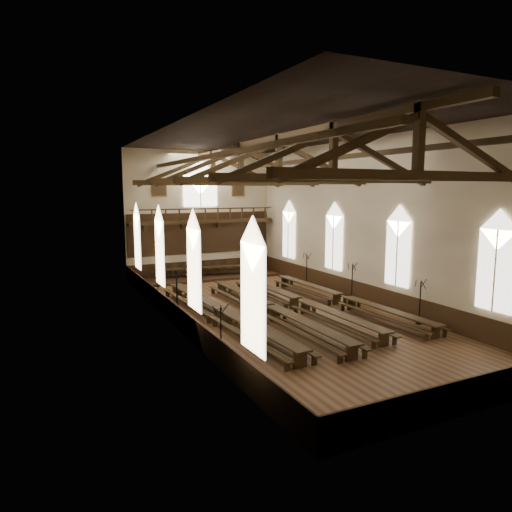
{
  "coord_description": "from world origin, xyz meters",
  "views": [
    {
      "loc": [
        -12.17,
        -22.02,
        6.9
      ],
      "look_at": [
        -0.64,
        1.5,
        3.1
      ],
      "focal_mm": 32.0,
      "sensor_mm": 36.0,
      "label": 1
    }
  ],
  "objects": [
    {
      "name": "high_chairs",
      "position": [
        -0.16,
        12.15,
        0.71
      ],
      "size": [
        4.91,
        0.42,
        0.93
      ],
      "color": "#332410",
      "rests_on": "dais"
    },
    {
      "name": "candelabrum_left_far",
      "position": [
        -5.55,
        5.08,
        0.71
      ],
      "size": [
        0.69,
        0.69,
        2.34
      ],
      "color": "black",
      "rests_on": "ground"
    },
    {
      "name": "refectory_row_c",
      "position": [
        1.32,
        -0.2,
        0.54
      ],
      "size": [
        1.68,
        14.34,
        0.74
      ],
      "color": "#332410",
      "rests_on": "ground"
    },
    {
      "name": "wainscot_band",
      "position": [
        0.0,
        0.0,
        0.6
      ],
      "size": [
        12.0,
        26.0,
        1.2
      ],
      "color": "#311E0E",
      "rests_on": "ground"
    },
    {
      "name": "minstrels_gallery",
      "position": [
        0.0,
        12.66,
        3.91
      ],
      "size": [
        11.8,
        1.24,
        3.7
      ],
      "color": "#332410",
      "rests_on": "room_walls"
    },
    {
      "name": "refectory_row_a",
      "position": [
        -3.56,
        -0.5,
        0.57
      ],
      "size": [
        2.01,
        14.79,
        0.78
      ],
      "color": "#332410",
      "rests_on": "ground"
    },
    {
      "name": "roof_trusses",
      "position": [
        0.0,
        -0.0,
        8.22
      ],
      "size": [
        11.7,
        25.7,
        2.8
      ],
      "color": "#332410",
      "rests_on": "room_walls"
    },
    {
      "name": "ground",
      "position": [
        0.0,
        0.0,
        0.0
      ],
      "size": [
        26.0,
        26.0,
        0.0
      ],
      "primitive_type": "plane",
      "color": "brown",
      "rests_on": "ground"
    },
    {
      "name": "refectory_row_d",
      "position": [
        4.17,
        -0.56,
        0.52
      ],
      "size": [
        1.66,
        14.14,
        0.72
      ],
      "color": "#332410",
      "rests_on": "ground"
    },
    {
      "name": "refectory_row_b",
      "position": [
        -0.89,
        -0.83,
        0.56
      ],
      "size": [
        1.62,
        14.57,
        0.77
      ],
      "color": "#332410",
      "rests_on": "ground"
    },
    {
      "name": "dais",
      "position": [
        -0.16,
        11.4,
        0.1
      ],
      "size": [
        11.4,
        3.06,
        0.2
      ],
      "primitive_type": "cube",
      "color": "#311E0E",
      "rests_on": "ground"
    },
    {
      "name": "candelabrum_right_mid",
      "position": [
        5.55,
        0.47,
        0.73
      ],
      "size": [
        0.72,
        0.71,
        2.41
      ],
      "color": "black",
      "rests_on": "ground"
    },
    {
      "name": "side_windows",
      "position": [
        -0.0,
        -0.0,
        3.74
      ],
      "size": [
        11.85,
        19.8,
        4.5
      ],
      "color": "white",
      "rests_on": "room_walls"
    },
    {
      "name": "candelabrum_right_far",
      "position": [
        5.55,
        5.74,
        0.73
      ],
      "size": [
        0.66,
        0.73,
        2.39
      ],
      "color": "black",
      "rests_on": "ground"
    },
    {
      "name": "candelabrum_left_near",
      "position": [
        -5.55,
        -5.25,
        0.7
      ],
      "size": [
        0.7,
        0.65,
        2.3
      ],
      "color": "black",
      "rests_on": "ground"
    },
    {
      "name": "high_table",
      "position": [
        -0.16,
        11.4,
        0.82
      ],
      "size": [
        7.78,
        1.74,
        0.72
      ],
      "color": "#332410",
      "rests_on": "dais"
    },
    {
      "name": "candelabrum_left_mid",
      "position": [
        -5.55,
        1.02,
        0.86
      ],
      "size": [
        0.84,
        0.83,
        2.81
      ],
      "color": "black",
      "rests_on": "ground"
    },
    {
      "name": "end_window",
      "position": [
        0.0,
        12.9,
        7.22
      ],
      "size": [
        2.8,
        0.12,
        3.8
      ],
      "color": "white",
      "rests_on": "room_walls"
    },
    {
      "name": "candelabrum_right_near",
      "position": [
        5.55,
        -5.14,
        0.72
      ],
      "size": [
        0.68,
        0.71,
        2.36
      ],
      "color": "black",
      "rests_on": "ground"
    },
    {
      "name": "room_walls",
      "position": [
        0.0,
        0.0,
        6.46
      ],
      "size": [
        26.0,
        26.0,
        26.0
      ],
      "color": "beige",
      "rests_on": "ground"
    },
    {
      "name": "portraits",
      "position": [
        0.0,
        12.9,
        7.1
      ],
      "size": [
        7.75,
        0.09,
        1.45
      ],
      "color": "brown",
      "rests_on": "room_walls"
    }
  ]
}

